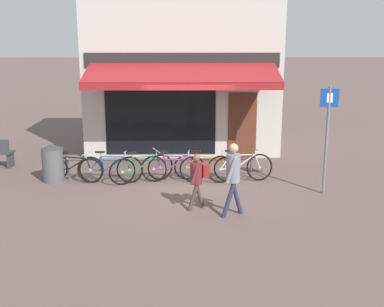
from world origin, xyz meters
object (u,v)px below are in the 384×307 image
at_px(pedestrian_adult, 233,172).
at_px(pedestrian_child, 198,175).
at_px(bicycle_blue, 110,169).
at_px(parking_sign, 327,129).
at_px(bicycle_green, 141,168).
at_px(bicycle_orange, 206,167).
at_px(bicycle_silver, 240,167).
at_px(bicycle_black, 73,168).
at_px(litter_bin, 53,163).
at_px(bicycle_purple, 173,168).

relative_size(pedestrian_adult, pedestrian_child, 1.26).
xyz_separation_m(bicycle_blue, parking_sign, (5.44, -1.02, 1.24)).
relative_size(bicycle_green, bicycle_orange, 0.95).
relative_size(bicycle_silver, pedestrian_child, 1.41).
xyz_separation_m(bicycle_silver, pedestrian_adult, (-0.44, -2.55, 0.60)).
bearing_deg(bicycle_black, bicycle_blue, 7.21).
height_order(pedestrian_adult, litter_bin, pedestrian_adult).
bearing_deg(bicycle_silver, pedestrian_child, -129.09).
relative_size(bicycle_silver, parking_sign, 0.68).
relative_size(bicycle_blue, bicycle_orange, 1.00).
height_order(bicycle_black, bicycle_orange, same).
bearing_deg(parking_sign, pedestrian_child, -161.11).
bearing_deg(pedestrian_child, bicycle_green, -66.00).
relative_size(bicycle_orange, pedestrian_adult, 1.08).
relative_size(bicycle_black, pedestrian_adult, 1.02).
height_order(bicycle_blue, bicycle_green, same).
distance_m(bicycle_blue, bicycle_silver, 3.47).
bearing_deg(pedestrian_adult, bicycle_orange, -89.68).
bearing_deg(litter_bin, bicycle_orange, 0.45).
distance_m(bicycle_silver, pedestrian_child, 2.49).
distance_m(bicycle_blue, pedestrian_adult, 3.98).
bearing_deg(bicycle_black, bicycle_silver, 12.09).
xyz_separation_m(bicycle_green, pedestrian_child, (1.44, -2.06, 0.41)).
distance_m(bicycle_purple, bicycle_orange, 0.89).
distance_m(bicycle_green, bicycle_silver, 2.63).
bearing_deg(parking_sign, pedestrian_adult, -148.36).
xyz_separation_m(bicycle_purple, bicycle_orange, (0.88, 0.12, -0.01)).
xyz_separation_m(bicycle_purple, litter_bin, (-3.22, 0.08, 0.13)).
bearing_deg(pedestrian_adult, pedestrian_child, -38.02).
height_order(bicycle_green, litter_bin, litter_bin).
xyz_separation_m(bicycle_purple, bicycle_silver, (1.79, 0.02, 0.01)).
relative_size(bicycle_green, parking_sign, 0.63).
bearing_deg(bicycle_orange, bicycle_purple, -162.73).
bearing_deg(bicycle_purple, bicycle_blue, -175.25).
height_order(bicycle_purple, pedestrian_child, pedestrian_child).
height_order(bicycle_purple, litter_bin, litter_bin).
bearing_deg(litter_bin, bicycle_silver, -0.76).
distance_m(bicycle_blue, bicycle_purple, 1.68).
relative_size(bicycle_orange, bicycle_silver, 0.96).
height_order(bicycle_green, bicycle_purple, bicycle_green).
relative_size(bicycle_blue, bicycle_purple, 1.00).
xyz_separation_m(bicycle_blue, bicycle_silver, (3.47, 0.05, 0.01)).
xyz_separation_m(bicycle_orange, litter_bin, (-4.10, -0.03, 0.14)).
height_order(bicycle_black, pedestrian_child, pedestrian_child).
bearing_deg(bicycle_orange, bicycle_black, -169.41).
xyz_separation_m(bicycle_blue, pedestrian_child, (2.28, -2.10, 0.42)).
bearing_deg(litter_bin, bicycle_blue, -4.35).
xyz_separation_m(bicycle_black, litter_bin, (-0.53, 0.02, 0.14)).
distance_m(bicycle_green, parking_sign, 4.86).
relative_size(bicycle_black, bicycle_purple, 0.94).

